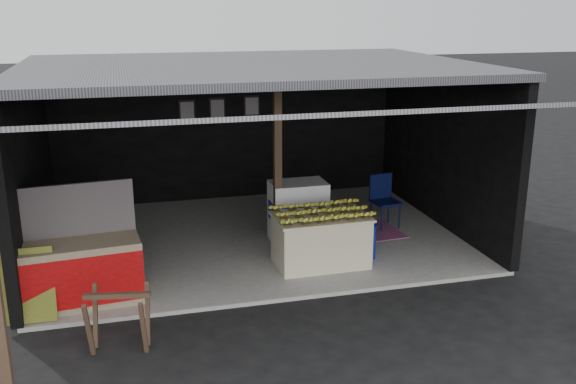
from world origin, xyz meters
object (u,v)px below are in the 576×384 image
object	(u,v)px
banana_table	(321,240)
sawhorse	(118,315)
white_crate	(298,212)
neighbor_stall	(82,269)
water_barrel	(365,242)
plastic_chair	(383,196)

from	to	relation	value
banana_table	sawhorse	size ratio (longest dim) A/B	1.90
white_crate	neighbor_stall	bearing A→B (deg)	-156.11
banana_table	water_barrel	world-z (taller)	banana_table
plastic_chair	water_barrel	bearing A→B (deg)	-130.79
banana_table	plastic_chair	distance (m)	2.18
plastic_chair	white_crate	bearing A→B (deg)	-176.24
white_crate	sawhorse	xyz separation A→B (m)	(-2.96, -2.87, -0.10)
plastic_chair	sawhorse	bearing A→B (deg)	-153.29
white_crate	neighbor_stall	xyz separation A→B (m)	(-3.42, -1.54, -0.03)
neighbor_stall	sawhorse	distance (m)	1.41
banana_table	white_crate	xyz separation A→B (m)	(-0.06, 1.09, 0.12)
white_crate	water_barrel	bearing A→B (deg)	-51.11
sawhorse	water_barrel	world-z (taller)	sawhorse
sawhorse	plastic_chair	world-z (taller)	plastic_chair
banana_table	white_crate	world-z (taller)	white_crate
neighbor_stall	plastic_chair	xyz separation A→B (m)	(5.11, 1.89, 0.08)
banana_table	water_barrel	size ratio (longest dim) A/B	2.78
neighbor_stall	water_barrel	bearing A→B (deg)	1.42
banana_table	plastic_chair	size ratio (longest dim) A/B	1.54
water_barrel	plastic_chair	size ratio (longest dim) A/B	0.55
banana_table	neighbor_stall	world-z (taller)	neighbor_stall
water_barrel	white_crate	bearing A→B (deg)	129.26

